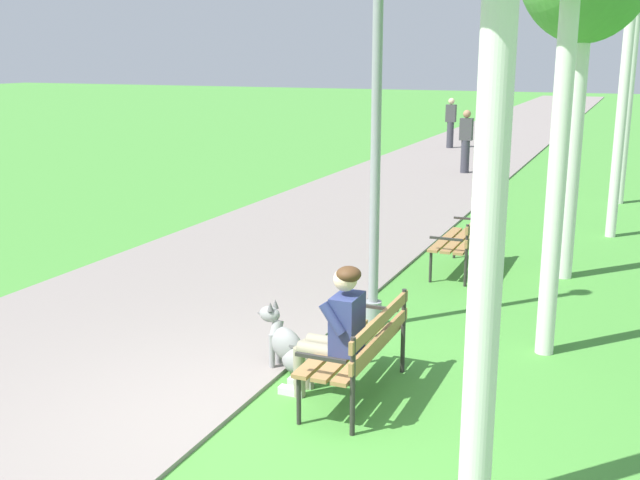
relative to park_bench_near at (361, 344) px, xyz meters
The scene contains 9 objects.
ground_plane 1.22m from the park_bench_near, 126.06° to the right, with size 120.00×120.00×0.00m, color #478E38.
paved_path 23.30m from the park_bench_near, 97.43° to the left, with size 4.29×60.00×0.04m, color gray.
park_bench_near is the anchor object (origin of this frame).
park_bench_mid 4.43m from the park_bench_near, 90.84° to the left, with size 0.55×1.50×0.85m.
person_seated_on_near_bench 0.28m from the park_bench_near, 154.40° to the right, with size 0.74×0.49×1.25m.
dog_grey 0.89m from the park_bench_near, 163.17° to the left, with size 0.83×0.32×0.71m.
lamp_post_near 2.57m from the park_bench_near, 105.94° to the left, with size 0.24×0.24×4.42m.
pedestrian_distant 13.62m from the park_bench_near, 98.80° to the left, with size 0.32×0.22×1.65m.
pedestrian_further_distant 18.98m from the park_bench_near, 101.35° to the left, with size 0.32×0.22×1.65m.
Camera 1 is at (2.82, -5.11, 3.03)m, focal length 42.69 mm.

